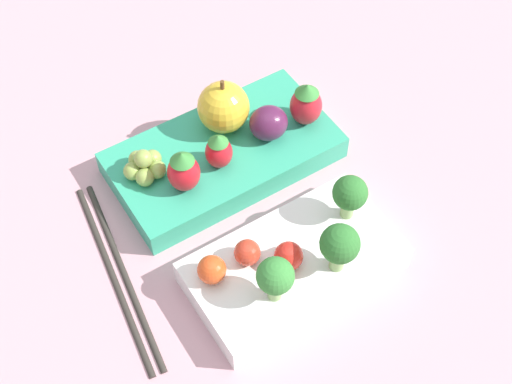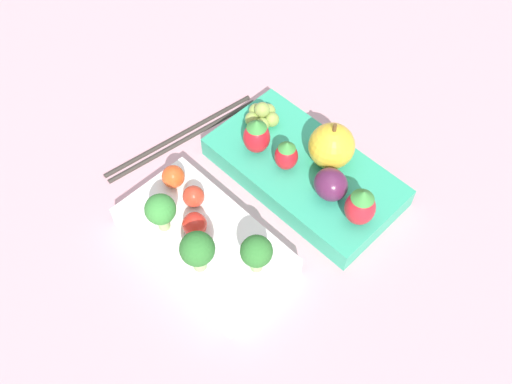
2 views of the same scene
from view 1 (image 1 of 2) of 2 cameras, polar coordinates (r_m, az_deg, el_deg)
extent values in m
plane|color=#C6939E|center=(0.68, 0.62, -1.96)|extent=(4.00, 4.00, 0.00)
cube|color=white|center=(0.63, 2.92, -5.87)|extent=(0.20, 0.13, 0.03)
cube|color=#33A87F|center=(0.71, -2.61, 2.97)|extent=(0.24, 0.15, 0.03)
cylinder|color=#93B770|center=(0.61, 6.51, -5.39)|extent=(0.01, 0.01, 0.02)
sphere|color=#2D702D|center=(0.59, 6.73, -4.14)|extent=(0.03, 0.03, 0.03)
cylinder|color=#93B770|center=(0.60, 1.51, -7.83)|extent=(0.01, 0.01, 0.02)
sphere|color=#388438|center=(0.58, 1.56, -6.73)|extent=(0.03, 0.03, 0.03)
cylinder|color=#93B770|center=(0.64, 7.33, -1.28)|extent=(0.01, 0.01, 0.02)
sphere|color=#2D702D|center=(0.63, 7.54, -0.07)|extent=(0.03, 0.03, 0.03)
sphere|color=red|center=(0.61, -0.71, -4.86)|extent=(0.02, 0.02, 0.02)
sphere|color=#DB4C1E|center=(0.60, -3.56, -6.22)|extent=(0.03, 0.03, 0.03)
sphere|color=red|center=(0.61, 2.62, -5.14)|extent=(0.03, 0.03, 0.03)
sphere|color=gold|center=(0.70, -2.74, 6.76)|extent=(0.05, 0.05, 0.05)
cylinder|color=brown|center=(0.68, -2.84, 8.44)|extent=(0.00, 0.00, 0.01)
ellipsoid|color=red|center=(0.65, -5.80, 1.55)|extent=(0.03, 0.03, 0.04)
cone|color=#388438|center=(0.64, -5.96, 2.77)|extent=(0.02, 0.02, 0.01)
ellipsoid|color=red|center=(0.71, 4.01, 6.88)|extent=(0.03, 0.03, 0.04)
cone|color=#388438|center=(0.69, 4.12, 8.21)|extent=(0.02, 0.02, 0.01)
ellipsoid|color=red|center=(0.67, -2.99, 3.18)|extent=(0.03, 0.03, 0.03)
cone|color=#388438|center=(0.66, -3.06, 4.23)|extent=(0.02, 0.02, 0.01)
ellipsoid|color=#511E42|center=(0.69, 1.01, 5.54)|extent=(0.04, 0.04, 0.03)
sphere|color=#8EA84C|center=(0.68, -9.84, 1.66)|extent=(0.02, 0.02, 0.02)
sphere|color=#8EA84C|center=(0.67, -8.89, 1.18)|extent=(0.02, 0.02, 0.02)
sphere|color=#8EA84C|center=(0.67, -7.92, 1.80)|extent=(0.02, 0.02, 0.02)
sphere|color=#8EA84C|center=(0.68, -8.28, 2.65)|extent=(0.02, 0.02, 0.02)
sphere|color=#8EA84C|center=(0.68, -9.46, 2.57)|extent=(0.02, 0.02, 0.02)
sphere|color=#8EA84C|center=(0.67, -9.01, 2.64)|extent=(0.02, 0.02, 0.02)
cylinder|color=#332D28|center=(0.65, -11.41, -6.51)|extent=(0.01, 0.21, 0.01)
cylinder|color=#332D28|center=(0.65, -10.59, -6.20)|extent=(0.01, 0.21, 0.01)
camera|label=2|loc=(0.46, 58.52, 30.72)|focal=40.00mm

